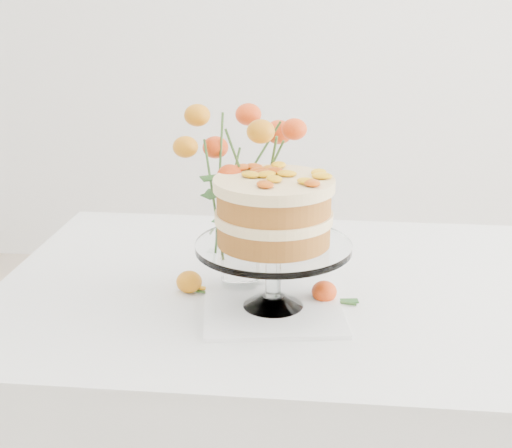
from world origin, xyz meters
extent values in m
cube|color=tan|center=(0.00, 0.00, 0.73)|extent=(1.40, 0.90, 0.04)
cylinder|color=tan|center=(-0.62, 0.37, 0.35)|extent=(0.06, 0.06, 0.71)
cube|color=white|center=(0.00, 0.00, 0.75)|extent=(1.42, 0.92, 0.01)
cube|color=white|center=(0.00, 0.46, 0.65)|extent=(1.42, 0.01, 0.20)
cube|color=white|center=(-0.71, 0.00, 0.65)|extent=(0.01, 0.92, 0.20)
cube|color=white|center=(-0.10, -0.13, 0.76)|extent=(0.31, 0.31, 0.01)
cylinder|color=white|center=(-0.10, -0.13, 0.84)|extent=(0.03, 0.03, 0.10)
cylinder|color=white|center=(-0.10, -0.13, 0.89)|extent=(0.31, 0.31, 0.01)
cylinder|color=#A46125|center=(-0.10, -0.13, 0.92)|extent=(0.27, 0.27, 0.04)
cylinder|color=beige|center=(-0.10, -0.13, 0.95)|extent=(0.28, 0.28, 0.02)
cylinder|color=#A46125|center=(-0.10, -0.13, 0.98)|extent=(0.27, 0.27, 0.04)
cylinder|color=beige|center=(-0.10, -0.13, 1.02)|extent=(0.29, 0.29, 0.02)
cylinder|color=white|center=(-0.18, -0.03, 0.76)|extent=(0.07, 0.07, 0.01)
cylinder|color=white|center=(-0.18, -0.03, 0.81)|extent=(0.08, 0.08, 0.09)
ellipsoid|color=orange|center=(-0.28, -0.07, 0.78)|extent=(0.06, 0.06, 0.05)
cylinder|color=#365D25|center=(-0.25, -0.07, 0.76)|extent=(0.07, 0.02, 0.01)
ellipsoid|color=red|center=(0.00, -0.08, 0.78)|extent=(0.05, 0.05, 0.04)
cylinder|color=#365D25|center=(0.04, -0.09, 0.76)|extent=(0.06, 0.02, 0.01)
ellipsoid|color=#FFB410|center=(-0.12, -0.10, 0.76)|extent=(0.03, 0.02, 0.00)
ellipsoid|color=#FFB410|center=(-0.02, -0.14, 0.76)|extent=(0.03, 0.02, 0.00)
ellipsoid|color=#FFB410|center=(0.02, -0.18, 0.76)|extent=(0.03, 0.02, 0.00)
ellipsoid|color=#FFB410|center=(-0.26, -0.05, 0.76)|extent=(0.03, 0.02, 0.00)
camera|label=1|loc=(0.00, -1.44, 1.38)|focal=50.00mm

